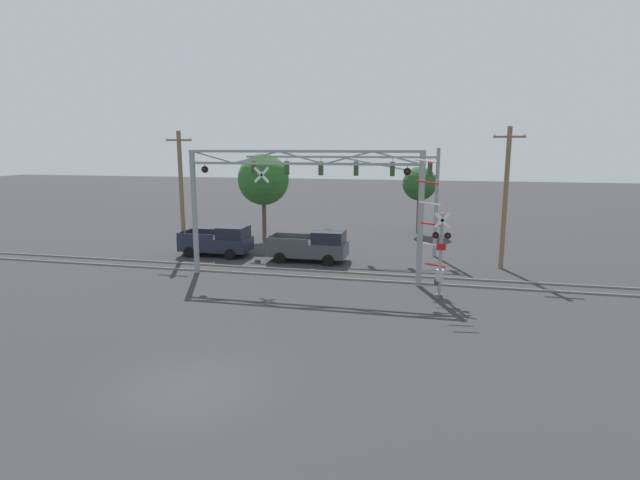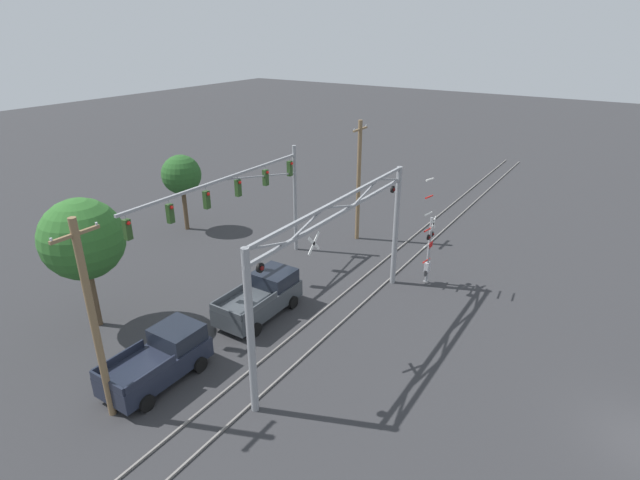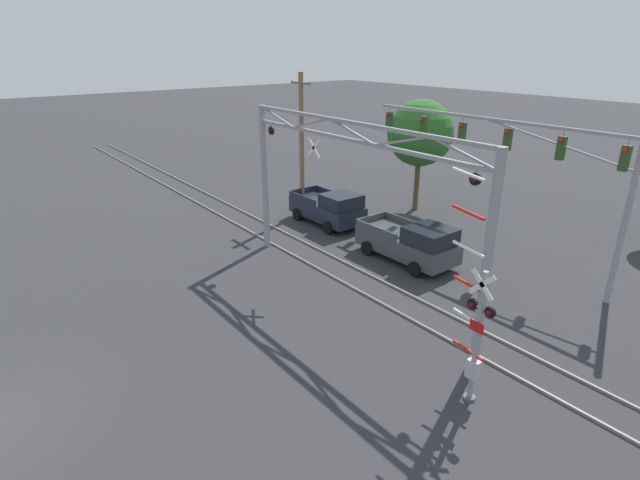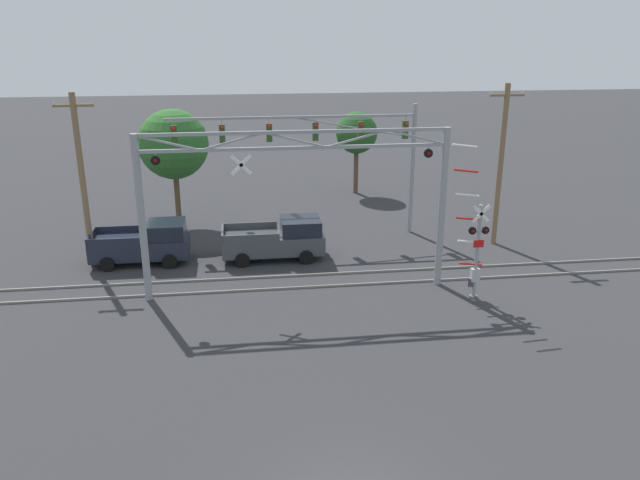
{
  "view_description": "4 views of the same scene",
  "coord_description": "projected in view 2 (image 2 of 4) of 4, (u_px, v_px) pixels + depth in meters",
  "views": [
    {
      "loc": [
        7.0,
        -12.82,
        7.23
      ],
      "look_at": [
        1.26,
        12.2,
        2.44
      ],
      "focal_mm": 28.0,
      "sensor_mm": 36.0,
      "label": 1
    },
    {
      "loc": [
        -18.08,
        2.6,
        14.1
      ],
      "look_at": [
        2.38,
        15.81,
        3.6
      ],
      "focal_mm": 28.0,
      "sensor_mm": 36.0,
      "label": 2
    },
    {
      "loc": [
        14.19,
        0.78,
        9.74
      ],
      "look_at": [
        -0.49,
        12.13,
        2.42
      ],
      "focal_mm": 28.0,
      "sensor_mm": 36.0,
      "label": 3
    },
    {
      "loc": [
        -2.38,
        -11.92,
        11.0
      ],
      "look_at": [
        0.81,
        11.8,
        2.84
      ],
      "focal_mm": 35.0,
      "sensor_mm": 36.0,
      "label": 4
    }
  ],
  "objects": [
    {
      "name": "background_tree_far_left_verge",
      "position": [
        181.0,
        175.0,
        35.92
      ],
      "size": [
        2.84,
        2.84,
        5.64
      ],
      "color": "brown",
      "rests_on": "ground_plane"
    },
    {
      "name": "traffic_signal_span",
      "position": [
        252.0,
        192.0,
        28.84
      ],
      "size": [
        13.33,
        0.39,
        7.17
      ],
      "color": "gray",
      "rests_on": "ground_plane"
    },
    {
      "name": "background_tree_beyond_span",
      "position": [
        82.0,
        239.0,
        23.7
      ],
      "size": [
        3.96,
        3.96,
        6.75
      ],
      "color": "brown",
      "rests_on": "ground_plane"
    },
    {
      "name": "crossing_signal_mast",
      "position": [
        428.0,
        249.0,
        28.76
      ],
      "size": [
        1.83,
        0.35,
        6.7
      ],
      "color": "gray",
      "rests_on": "ground_plane"
    },
    {
      "name": "pickup_truck_lead",
      "position": [
        262.0,
        297.0,
        26.21
      ],
      "size": [
        5.03,
        2.35,
        2.02
      ],
      "color": "#3D4247",
      "rests_on": "ground_plane"
    },
    {
      "name": "utility_pole_left",
      "position": [
        93.0,
        321.0,
        18.0
      ],
      "size": [
        1.8,
        0.28,
        8.28
      ],
      "color": "brown",
      "rests_on": "ground_plane"
    },
    {
      "name": "crossing_gantry",
      "position": [
        339.0,
        251.0,
        23.03
      ],
      "size": [
        13.04,
        0.31,
        7.08
      ],
      "color": "gray",
      "rests_on": "ground_plane"
    },
    {
      "name": "utility_pole_right",
      "position": [
        359.0,
        180.0,
        34.19
      ],
      "size": [
        1.8,
        0.28,
        8.41
      ],
      "color": "brown",
      "rests_on": "ground_plane"
    },
    {
      "name": "pickup_truck_following",
      "position": [
        160.0,
        359.0,
        21.33
      ],
      "size": [
        4.69,
        2.35,
        2.02
      ],
      "color": "#1E2333",
      "rests_on": "ground_plane"
    },
    {
      "name": "rail_track_near",
      "position": [
        333.0,
        331.0,
        24.95
      ],
      "size": [
        80.0,
        0.08,
        0.1
      ],
      "primitive_type": "cube",
      "color": "gray",
      "rests_on": "ground_plane"
    },
    {
      "name": "rail_track_far",
      "position": [
        309.0,
        322.0,
        25.67
      ],
      "size": [
        80.0,
        0.08,
        0.1
      ],
      "primitive_type": "cube",
      "color": "gray",
      "rests_on": "ground_plane"
    }
  ]
}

